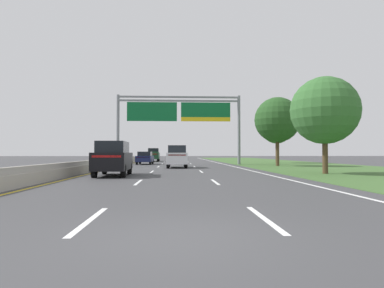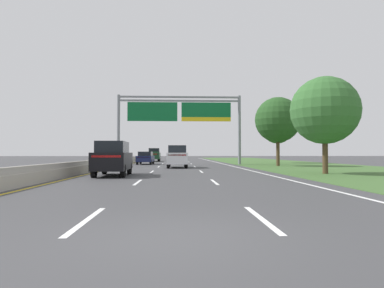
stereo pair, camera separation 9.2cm
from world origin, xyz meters
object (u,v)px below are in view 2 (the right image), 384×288
(car_black_left_lane_suv, at_px, (113,158))
(overhead_sign_gantry, at_px, (179,115))
(car_white_centre_lane_suv, at_px, (177,156))
(roadside_tree_mid, at_px, (278,120))
(car_navy_left_lane_sedan, at_px, (145,158))
(pickup_truck_darkgreen, at_px, (154,155))
(roadside_tree_near, at_px, (325,110))
(roadside_tree_far, at_px, (277,128))

(car_black_left_lane_suv, bearing_deg, overhead_sign_gantry, -13.86)
(car_white_centre_lane_suv, distance_m, roadside_tree_mid, 11.96)
(car_navy_left_lane_sedan, relative_size, roadside_tree_mid, 0.60)
(overhead_sign_gantry, bearing_deg, pickup_truck_darkgreen, 105.10)
(pickup_truck_darkgreen, height_order, roadside_tree_near, roadside_tree_near)
(pickup_truck_darkgreen, bearing_deg, car_black_left_lane_suv, 179.11)
(roadside_tree_far, bearing_deg, roadside_tree_mid, -106.68)
(car_navy_left_lane_sedan, height_order, roadside_tree_mid, roadside_tree_mid)
(roadside_tree_near, bearing_deg, pickup_truck_darkgreen, 112.26)
(roadside_tree_near, bearing_deg, car_black_left_lane_suv, -175.32)
(car_white_centre_lane_suv, relative_size, roadside_tree_mid, 0.63)
(car_black_left_lane_suv, xyz_separation_m, roadside_tree_mid, (14.77, 14.49, 3.87))
(roadside_tree_near, bearing_deg, car_navy_left_lane_sedan, 125.30)
(overhead_sign_gantry, distance_m, pickup_truck_darkgreen, 16.66)
(overhead_sign_gantry, xyz_separation_m, car_white_centre_lane_suv, (-0.26, -8.39, -4.94))
(pickup_truck_darkgreen, distance_m, roadside_tree_mid, 25.43)
(pickup_truck_darkgreen, relative_size, roadside_tree_mid, 0.73)
(overhead_sign_gantry, bearing_deg, roadside_tree_near, -62.27)
(car_navy_left_lane_sedan, distance_m, roadside_tree_far, 18.90)
(roadside_tree_mid, relative_size, roadside_tree_far, 1.06)
(overhead_sign_gantry, height_order, roadside_tree_far, overhead_sign_gantry)
(car_navy_left_lane_sedan, xyz_separation_m, car_white_centre_lane_suv, (3.93, -9.57, 0.28))
(car_navy_left_lane_sedan, relative_size, car_white_centre_lane_suv, 0.94)
(roadside_tree_near, bearing_deg, car_white_centre_lane_suv, 134.79)
(car_white_centre_lane_suv, distance_m, roadside_tree_near, 14.43)
(roadside_tree_near, height_order, roadside_tree_far, roadside_tree_far)
(pickup_truck_darkgreen, relative_size, car_navy_left_lane_sedan, 1.22)
(overhead_sign_gantry, relative_size, car_white_centre_lane_suv, 3.20)
(roadside_tree_mid, bearing_deg, car_white_centre_lane_suv, -162.73)
(overhead_sign_gantry, distance_m, car_white_centre_lane_suv, 9.73)
(car_navy_left_lane_sedan, distance_m, car_white_centre_lane_suv, 10.35)
(roadside_tree_near, relative_size, roadside_tree_mid, 0.88)
(roadside_tree_mid, xyz_separation_m, roadside_tree_far, (3.19, 10.64, -0.13))
(overhead_sign_gantry, xyz_separation_m, pickup_truck_darkgreen, (-4.14, 15.36, -4.96))
(roadside_tree_near, xyz_separation_m, roadside_tree_far, (4.08, 24.00, 0.57))
(pickup_truck_darkgreen, bearing_deg, roadside_tree_mid, -144.97)
(pickup_truck_darkgreen, relative_size, car_black_left_lane_suv, 1.14)
(pickup_truck_darkgreen, height_order, car_navy_left_lane_sedan, pickup_truck_darkgreen)
(car_black_left_lane_suv, height_order, car_white_centre_lane_suv, same)
(car_black_left_lane_suv, xyz_separation_m, roadside_tree_near, (13.89, 1.14, 3.17))
(overhead_sign_gantry, xyz_separation_m, car_black_left_lane_suv, (-4.22, -19.52, -4.94))
(overhead_sign_gantry, bearing_deg, roadside_tree_mid, -25.47)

